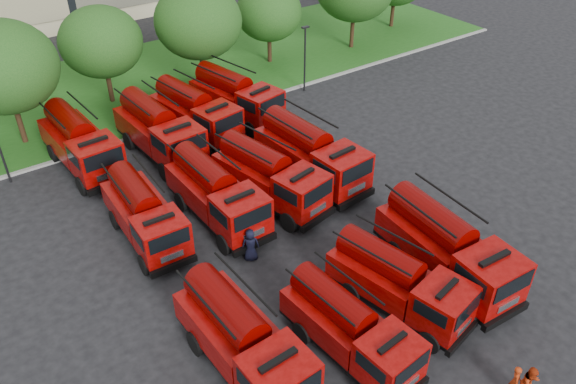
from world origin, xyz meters
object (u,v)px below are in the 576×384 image
fire_truck_9 (159,130)px  fire_truck_1 (349,328)px  fire_truck_10 (195,112)px  firefighter_2 (492,273)px  fire_truck_6 (270,176)px  firefighter_3 (402,245)px  fire_truck_5 (216,193)px  fire_truck_0 (242,340)px  firefighter_4 (251,259)px  fire_truck_4 (144,214)px  fire_truck_8 (80,143)px  fire_truck_3 (446,247)px  firefighter_5 (326,166)px  fire_truck_2 (398,282)px  fire_truck_7 (310,154)px  fire_truck_11 (236,96)px

fire_truck_9 → fire_truck_1: bearing=-95.2°
fire_truck_10 → firefighter_2: bearing=-84.8°
fire_truck_6 → firefighter_3: 8.09m
fire_truck_1 → fire_truck_5: fire_truck_5 is taller
fire_truck_0 → firefighter_2: 13.00m
firefighter_4 → fire_truck_4: bearing=-24.7°
fire_truck_5 → firefighter_3: fire_truck_5 is taller
fire_truck_4 → fire_truck_8: bearing=94.4°
fire_truck_1 → firefighter_3: fire_truck_1 is taller
fire_truck_3 → fire_truck_5: 12.04m
fire_truck_10 → firefighter_5: 9.57m
fire_truck_3 → fire_truck_10: (-3.02, 19.07, -0.06)m
fire_truck_4 → firefighter_2: (12.44, -12.19, -1.56)m
fire_truck_4 → firefighter_2: size_ratio=4.62×
fire_truck_8 → firefighter_5: (12.23, -8.59, -1.74)m
fire_truck_2 → fire_truck_4: (-7.03, 11.01, 0.03)m
firefighter_2 → fire_truck_0: bearing=87.7°
fire_truck_0 → fire_truck_6: bearing=49.1°
fire_truck_8 → fire_truck_0: bearing=-93.0°
firefighter_2 → firefighter_3: size_ratio=0.87×
fire_truck_2 → fire_truck_9: fire_truck_9 is taller
fire_truck_7 → firefighter_3: 7.84m
fire_truck_1 → firefighter_4: (-0.15, 7.15, -1.48)m
fire_truck_6 → firefighter_2: fire_truck_6 is taller
fire_truck_2 → fire_truck_3: fire_truck_3 is taller
fire_truck_6 → firefighter_5: fire_truck_6 is taller
fire_truck_11 → firefighter_2: fire_truck_11 is taller
fire_truck_2 → firefighter_3: fire_truck_2 is taller
fire_truck_4 → firefighter_4: 5.93m
fire_truck_2 → fire_truck_5: size_ratio=0.95×
fire_truck_10 → firefighter_2: size_ratio=5.14×
fire_truck_7 → fire_truck_8: 13.95m
fire_truck_1 → fire_truck_10: (3.66, 19.93, 0.22)m
fire_truck_1 → fire_truck_2: 3.47m
fire_truck_5 → fire_truck_1: bearing=-91.9°
fire_truck_7 → firefighter_3: (0.16, -7.63, -1.79)m
firefighter_5 → fire_truck_5: bearing=22.5°
fire_truck_4 → fire_truck_5: size_ratio=0.94×
fire_truck_11 → fire_truck_10: bearing=176.9°
fire_truck_10 → firefighter_2: (5.16, -20.43, -1.69)m
fire_truck_0 → fire_truck_5: bearing=64.7°
fire_truck_4 → fire_truck_11: size_ratio=0.88×
fire_truck_9 → fire_truck_11: fire_truck_9 is taller
fire_truck_10 → fire_truck_5: bearing=-120.3°
fire_truck_3 → firefighter_2: bearing=-28.1°
firefighter_2 → firefighter_5: (-0.53, 12.22, 0.00)m
fire_truck_0 → fire_truck_4: fire_truck_0 is taller
firefighter_4 → fire_truck_5: bearing=-66.7°
fire_truck_2 → fire_truck_5: (-3.24, 10.30, 0.14)m
fire_truck_4 → fire_truck_9: (4.20, 7.23, 0.21)m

